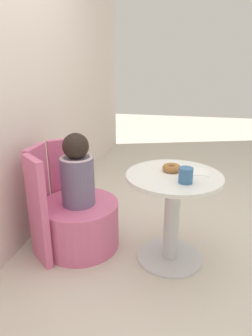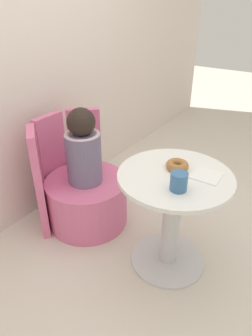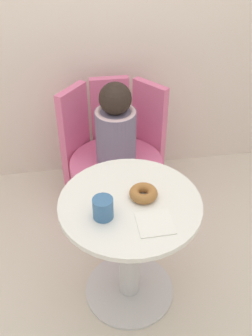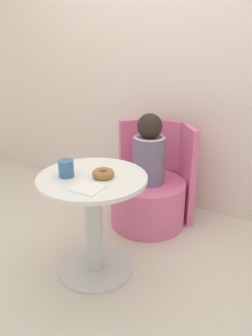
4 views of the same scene
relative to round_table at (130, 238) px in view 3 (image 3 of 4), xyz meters
The scene contains 9 objects.
ground_plane 0.42m from the round_table, 145.44° to the left, with size 12.00×12.00×0.00m, color beige.
back_wall 1.40m from the round_table, 92.09° to the left, with size 6.00×0.06×2.40m.
round_table is the anchor object (origin of this frame).
tub_chair 0.73m from the round_table, 88.14° to the left, with size 0.58×0.58×0.36m.
booth_backrest 0.93m from the round_table, 88.63° to the left, with size 0.68×0.25×0.78m.
child_figure 0.71m from the round_table, 88.14° to the left, with size 0.24×0.24×0.53m.
donut 0.27m from the round_table, 18.91° to the left, with size 0.13×0.13×0.04m.
cup 0.32m from the round_table, 149.30° to the right, with size 0.09×0.09×0.10m.
paper_napkin 0.29m from the round_table, 61.02° to the right, with size 0.15×0.15×0.01m.
Camera 3 is at (-0.16, -1.29, 1.83)m, focal length 42.00 mm.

